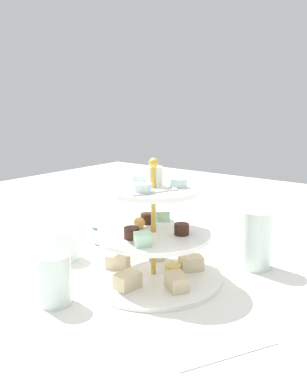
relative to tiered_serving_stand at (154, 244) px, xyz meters
The scene contains 8 objects.
ground_plane 0.08m from the tiered_serving_stand, 164.86° to the right, with size 2.40×2.40×0.00m, color silver.
tiered_serving_stand is the anchor object (origin of this frame).
water_glass_tall_right 0.23m from the tiered_serving_stand, 39.48° to the right, with size 0.07×0.07×0.13m, color silver.
water_glass_short_left 0.24m from the tiered_serving_stand, 100.70° to the left, with size 0.06×0.06×0.07m, color silver.
teacup_with_saucer 0.25m from the tiered_serving_stand, 69.64° to the left, with size 0.09×0.09×0.05m.
butter_knife_left 0.29m from the tiered_serving_stand, 119.66° to the right, with size 0.17×0.01×0.00m, color silver.
butter_knife_right 0.29m from the tiered_serving_stand, 23.69° to the left, with size 0.17×0.01×0.00m, color silver.
water_glass_mid_back 0.21m from the tiered_serving_stand, 157.95° to the left, with size 0.06×0.06×0.09m, color silver.
Camera 1 is at (-0.61, -0.46, 0.36)m, focal length 36.59 mm.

